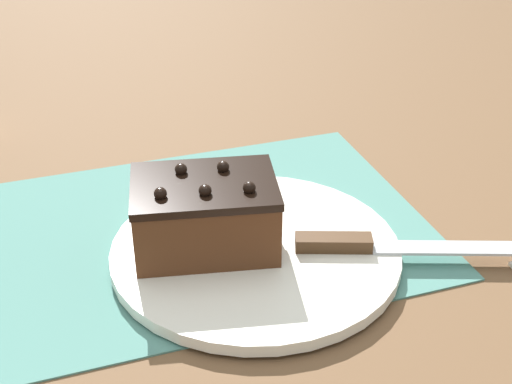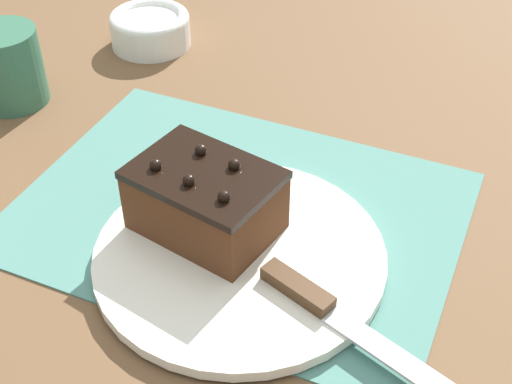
% 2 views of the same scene
% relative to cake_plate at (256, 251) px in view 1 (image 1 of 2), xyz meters
% --- Properties ---
extents(ground_plane, '(3.00, 3.00, 0.00)m').
position_rel_cake_plate_xyz_m(ground_plane, '(0.03, -0.07, -0.01)').
color(ground_plane, brown).
extents(placemat_woven, '(0.46, 0.34, 0.00)m').
position_rel_cake_plate_xyz_m(placemat_woven, '(0.03, -0.07, -0.01)').
color(placemat_woven, slate).
rests_on(placemat_woven, ground_plane).
extents(cake_plate, '(0.29, 0.29, 0.01)m').
position_rel_cake_plate_xyz_m(cake_plate, '(0.00, 0.00, 0.00)').
color(cake_plate, white).
rests_on(cake_plate, placemat_woven).
extents(chocolate_cake, '(0.15, 0.12, 0.08)m').
position_rel_cake_plate_xyz_m(chocolate_cake, '(0.05, -0.02, 0.04)').
color(chocolate_cake, '#512D19').
rests_on(chocolate_cake, cake_plate).
extents(serving_knife, '(0.23, 0.10, 0.01)m').
position_rel_cake_plate_xyz_m(serving_knife, '(-0.11, 0.04, 0.01)').
color(serving_knife, '#472D19').
rests_on(serving_knife, cake_plate).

